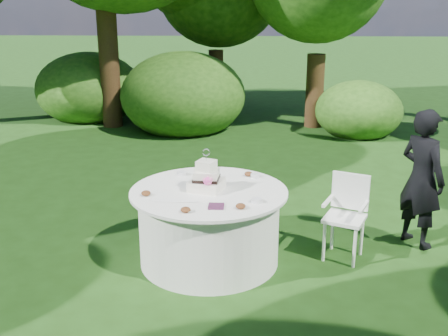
{
  "coord_description": "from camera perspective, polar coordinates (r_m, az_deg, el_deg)",
  "views": [
    {
      "loc": [
        0.39,
        -4.85,
        2.52
      ],
      "look_at": [
        0.15,
        0.0,
        1.0
      ],
      "focal_mm": 42.0,
      "sensor_mm": 36.0,
      "label": 1
    }
  ],
  "objects": [
    {
      "name": "ground",
      "position": [
        5.48,
        -1.59,
        -10.01
      ],
      "size": [
        80.0,
        80.0,
        0.0
      ],
      "primitive_type": "plane",
      "color": "#1A3A0F",
      "rests_on": "ground"
    },
    {
      "name": "napkins",
      "position": [
        4.74,
        -0.86,
        -4.18
      ],
      "size": [
        0.14,
        0.14,
        0.02
      ],
      "primitive_type": "cube",
      "color": "#431D39",
      "rests_on": "table"
    },
    {
      "name": "feather_plume",
      "position": [
        4.89,
        -5.41,
        -3.58
      ],
      "size": [
        0.48,
        0.07,
        0.01
      ],
      "primitive_type": "ellipsoid",
      "color": "white",
      "rests_on": "table"
    },
    {
      "name": "guest",
      "position": [
        5.94,
        20.72,
        -1.08
      ],
      "size": [
        0.6,
        0.66,
        1.5
      ],
      "primitive_type": "imported",
      "rotation": [
        0.0,
        0.0,
        2.13
      ],
      "color": "black",
      "rests_on": "ground"
    },
    {
      "name": "table",
      "position": [
        5.31,
        -1.63,
        -6.29
      ],
      "size": [
        1.56,
        1.56,
        0.77
      ],
      "color": "silver",
      "rests_on": "ground"
    },
    {
      "name": "cake",
      "position": [
        5.14,
        -1.92,
        -1.2
      ],
      "size": [
        0.38,
        0.38,
        0.42
      ],
      "color": "white",
      "rests_on": "table"
    },
    {
      "name": "chair",
      "position": [
        5.52,
        13.22,
        -4.41
      ],
      "size": [
        0.51,
        0.51,
        0.87
      ],
      "color": "white",
      "rests_on": "ground"
    },
    {
      "name": "votives",
      "position": [
        5.32,
        0.64,
        -1.57
      ],
      "size": [
        0.89,
        0.87,
        0.04
      ],
      "color": "silver",
      "rests_on": "table"
    },
    {
      "name": "petal_cups",
      "position": [
        4.97,
        -1.94,
        -2.91
      ],
      "size": [
        1.07,
        1.14,
        0.05
      ],
      "color": "#562D16",
      "rests_on": "table"
    }
  ]
}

